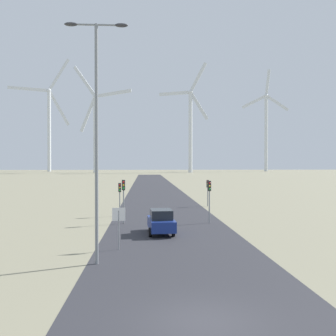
# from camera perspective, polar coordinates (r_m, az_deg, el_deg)

# --- Properties ---
(ground_plane) EXTENTS (600.00, 600.00, 0.00)m
(ground_plane) POSITION_cam_1_polar(r_m,az_deg,el_deg) (14.18, 5.13, -21.26)
(ground_plane) COLOR gray
(road_surface) EXTENTS (10.00, 240.00, 0.01)m
(road_surface) POSITION_cam_1_polar(r_m,az_deg,el_deg) (61.27, -1.51, -4.26)
(road_surface) COLOR #2D2D33
(road_surface) RESTS_ON ground
(streetlamp) EXTENTS (3.31, 0.32, 12.64)m
(streetlamp) POSITION_cam_1_polar(r_m,az_deg,el_deg) (21.05, -10.35, 7.15)
(streetlamp) COLOR gray
(streetlamp) RESTS_ON ground
(stop_sign_near) EXTENTS (0.81, 0.07, 2.57)m
(stop_sign_near) POSITION_cam_1_polar(r_m,az_deg,el_deg) (24.43, -7.17, -7.55)
(stop_sign_near) COLOR gray
(stop_sign_near) RESTS_ON ground
(traffic_light_post_near_left) EXTENTS (0.28, 0.34, 3.31)m
(traffic_light_post_near_left) POSITION_cam_1_polar(r_m,az_deg,el_deg) (39.70, -7.02, -3.44)
(traffic_light_post_near_left) COLOR gray
(traffic_light_post_near_left) RESTS_ON ground
(traffic_light_post_near_right) EXTENTS (0.28, 0.34, 3.74)m
(traffic_light_post_near_right) POSITION_cam_1_polar(r_m,az_deg,el_deg) (34.95, 6.03, -3.50)
(traffic_light_post_near_right) COLOR gray
(traffic_light_post_near_right) RESTS_ON ground
(traffic_light_post_mid_left) EXTENTS (0.28, 0.34, 3.84)m
(traffic_light_post_mid_left) POSITION_cam_1_polar(r_m,az_deg,el_deg) (34.59, -6.47, -3.42)
(traffic_light_post_mid_left) COLOR gray
(traffic_light_post_mid_left) RESTS_ON ground
(traffic_light_post_mid_right) EXTENTS (0.28, 0.33, 3.22)m
(traffic_light_post_mid_right) POSITION_cam_1_polar(r_m,az_deg,el_deg) (48.57, 5.78, -2.76)
(traffic_light_post_mid_right) COLOR gray
(traffic_light_post_mid_right) RESTS_ON ground
(car_approaching) EXTENTS (2.07, 4.21, 1.83)m
(car_approaching) POSITION_cam_1_polar(r_m,az_deg,el_deg) (29.80, -1.00, -7.77)
(car_approaching) COLOR navy
(car_approaching) RESTS_ON ground
(wind_turbine_far_left) EXTENTS (34.54, 15.64, 72.89)m
(wind_turbine_far_left) POSITION_cam_1_polar(r_m,az_deg,el_deg) (261.64, -16.87, 6.53)
(wind_turbine_far_left) COLOR silver
(wind_turbine_far_left) RESTS_ON ground
(wind_turbine_left) EXTENTS (33.83, 10.74, 61.16)m
(wind_turbine_left) POSITION_cam_1_polar(r_m,az_deg,el_deg) (227.60, -10.51, 6.23)
(wind_turbine_left) COLOR silver
(wind_turbine_left) RESTS_ON ground
(wind_turbine_center) EXTENTS (27.49, 9.31, 62.28)m
(wind_turbine_center) POSITION_cam_1_polar(r_m,az_deg,el_deg) (225.28, 3.28, 6.51)
(wind_turbine_center) COLOR silver
(wind_turbine_center) RESTS_ON ground
(wind_turbine_right) EXTENTS (27.41, 13.69, 66.38)m
(wind_turbine_right) POSITION_cam_1_polar(r_m,az_deg,el_deg) (265.33, 14.05, 5.97)
(wind_turbine_right) COLOR silver
(wind_turbine_right) RESTS_ON ground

